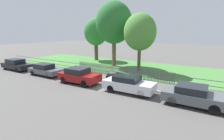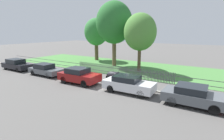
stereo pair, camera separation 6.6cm
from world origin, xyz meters
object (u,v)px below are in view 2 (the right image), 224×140
parked_car_red_compact (128,84)px  tree_nearest_kerb (96,32)px  covered_motorcycle (114,76)px  parked_car_navy_estate (79,75)px  parked_car_white_van (193,95)px  tree_behind_motorcycle (114,23)px  parked_car_silver_hatchback (17,64)px  parked_car_black_saloon (45,69)px  tree_mid_park (140,32)px

parked_car_red_compact → tree_nearest_kerb: 17.54m
parked_car_red_compact → covered_motorcycle: 3.24m
parked_car_navy_estate → parked_car_white_van: (10.05, 0.11, -0.05)m
parked_car_red_compact → tree_behind_motorcycle: (-6.83, 9.02, 5.31)m
parked_car_white_van → tree_behind_motorcycle: bearing=141.8°
parked_car_navy_estate → parked_car_red_compact: (5.22, 0.14, -0.05)m
parked_car_white_van → covered_motorcycle: 7.67m
parked_car_silver_hatchback → covered_motorcycle: 13.72m
parked_car_black_saloon → tree_mid_park: (8.25, 7.32, 4.11)m
parked_car_navy_estate → parked_car_white_van: size_ratio=1.02×
parked_car_navy_estate → covered_motorcycle: bearing=36.9°
tree_nearest_kerb → parked_car_red_compact: bearing=-44.5°
parked_car_navy_estate → tree_behind_motorcycle: (-1.61, 9.16, 5.26)m
parked_car_silver_hatchback → parked_car_red_compact: 16.16m
tree_behind_motorcycle → tree_mid_park: tree_behind_motorcycle is taller
parked_car_silver_hatchback → tree_nearest_kerb: bearing=71.7°
tree_behind_motorcycle → tree_mid_park: (4.53, -1.58, -1.24)m
parked_car_navy_estate → parked_car_white_van: 10.05m
parked_car_black_saloon → tree_mid_park: tree_mid_park is taller
parked_car_navy_estate → tree_nearest_kerb: size_ratio=0.57×
covered_motorcycle → tree_nearest_kerb: (-9.61, 9.99, 4.10)m
parked_car_black_saloon → parked_car_white_van: parked_car_white_van is taller
parked_car_navy_estate → tree_behind_motorcycle: bearing=98.2°
parked_car_black_saloon → covered_motorcycle: (7.98, 1.86, -0.03)m
parked_car_white_van → tree_mid_park: tree_mid_park is taller
parked_car_white_van → covered_motorcycle: (-7.40, 2.01, -0.07)m
parked_car_silver_hatchback → parked_car_white_van: 20.99m
tree_mid_park → parked_car_white_van: bearing=-46.3°
parked_car_black_saloon → parked_car_silver_hatchback: bearing=180.0°
parked_car_white_van → parked_car_red_compact: bearing=179.3°
parked_car_silver_hatchback → parked_car_navy_estate: bearing=-1.0°
parked_car_silver_hatchback → tree_mid_park: 16.22m
parked_car_white_van → tree_nearest_kerb: (-17.01, 12.00, 4.03)m
tree_nearest_kerb → tree_mid_park: (9.88, -4.53, 0.04)m
parked_car_black_saloon → parked_car_white_van: (15.38, -0.15, 0.03)m
parked_car_black_saloon → parked_car_navy_estate: (5.32, -0.26, 0.08)m
parked_car_silver_hatchback → tree_nearest_kerb: (3.98, 11.89, 4.04)m
parked_car_silver_hatchback → tree_behind_motorcycle: 13.97m
parked_car_silver_hatchback → parked_car_white_van: bearing=-0.1°
parked_car_silver_hatchback → parked_car_navy_estate: (10.94, -0.22, 0.06)m
parked_car_red_compact → tree_mid_park: bearing=105.4°
tree_mid_park → covered_motorcycle: bearing=-92.8°
parked_car_black_saloon → tree_mid_park: 11.77m
parked_car_silver_hatchback → parked_car_red_compact: bearing=-0.1°
tree_behind_motorcycle → parked_car_navy_estate: bearing=-80.0°
tree_nearest_kerb → covered_motorcycle: bearing=-46.1°
parked_car_red_compact → tree_nearest_kerb: size_ratio=0.59×
tree_behind_motorcycle → tree_mid_park: 4.96m
covered_motorcycle → tree_behind_motorcycle: bearing=122.0°
parked_car_red_compact → tree_mid_park: (-2.30, 7.44, 4.07)m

